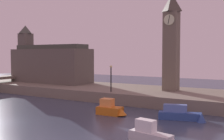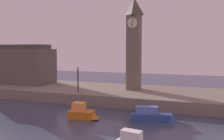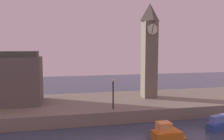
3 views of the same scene
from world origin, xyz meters
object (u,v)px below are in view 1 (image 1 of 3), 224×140
Objects in this scene: streetlamp at (111,75)px; boat_ferry_white at (153,136)px; boat_patrol_orange at (111,109)px; clock_tower at (171,41)px; boat_tour_blue at (182,115)px; parliament_hall at (49,63)px.

boat_ferry_white is (12.04, -13.80, -3.18)m from streetlamp.
boat_patrol_orange is (4.12, -6.66, -3.19)m from streetlamp.
clock_tower reaches higher than boat_patrol_orange.
boat_tour_blue is at bearing -64.92° from clock_tower.
streetlamp reaches higher than boat_tour_blue.
parliament_hall is 4.24× the size of streetlamp.
clock_tower is 23.86m from parliament_hall.
boat_ferry_white is at bearing -48.89° from streetlamp.
boat_patrol_orange is (-7.93, 7.14, -0.01)m from boat_ferry_white.
boat_ferry_white is 0.80× the size of boat_tour_blue.
clock_tower is at bearing 115.08° from boat_tour_blue.
parliament_hall is (-23.58, 0.09, -3.60)m from clock_tower.
streetlamp is 0.93× the size of boat_ferry_white.
streetlamp is at bearing 156.29° from boat_tour_blue.
parliament_hall reaches higher than boat_tour_blue.
boat_tour_blue is at bearing -20.50° from parliament_hall.
streetlamp is 18.59m from boat_ferry_white.
parliament_hall is at bearing 179.78° from clock_tower.
clock_tower is 0.88× the size of parliament_hall.
streetlamp reaches higher than boat_patrol_orange.
boat_ferry_white is 8.71m from boat_tour_blue.
streetlamp reaches higher than boat_ferry_white.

